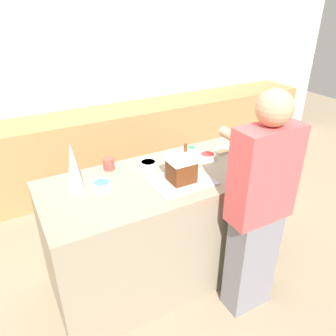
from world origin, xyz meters
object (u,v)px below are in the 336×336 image
candy_bowl_beside_tree (174,156)px  cookbook (224,149)px  mug (109,164)px  candy_bowl_far_left (102,185)px  candy_bowl_far_right (207,156)px  candy_bowl_center_rear (148,164)px  person (258,210)px  baking_tray (181,181)px  decorative_tree (73,168)px  gingerbread_house (181,167)px  candy_bowl_behind_tray (190,150)px

candy_bowl_beside_tree → cookbook: (0.46, -0.07, -0.02)m
candy_bowl_beside_tree → mug: mug is taller
candy_bowl_far_left → candy_bowl_far_right: bearing=1.7°
candy_bowl_center_rear → person: bearing=-59.8°
candy_bowl_far_right → cookbook: (0.22, 0.07, -0.01)m
baking_tray → decorative_tree: size_ratio=1.25×
decorative_tree → mug: (0.30, 0.19, -0.13)m
gingerbread_house → candy_bowl_behind_tray: (0.31, 0.37, -0.09)m
candy_bowl_beside_tree → candy_bowl_center_rear: 0.25m
decorative_tree → candy_bowl_beside_tree: 0.84m
candy_bowl_far_left → mug: 0.28m
candy_bowl_far_right → candy_bowl_behind_tray: 0.18m
decorative_tree → candy_bowl_beside_tree: (0.82, 0.11, -0.15)m
person → candy_bowl_center_rear: bearing=120.2°
decorative_tree → gingerbread_house: bearing=-19.1°
baking_tray → decorative_tree: 0.74m
cookbook → person: 0.78m
gingerbread_house → decorative_tree: (-0.69, 0.24, 0.06)m
candy_bowl_far_right → cookbook: size_ratio=0.63×
candy_bowl_beside_tree → person: person is taller
gingerbread_house → person: person is taller
candy_bowl_beside_tree → candy_bowl_far_right: bearing=-29.7°
cookbook → candy_bowl_far_left: bearing=-175.2°
candy_bowl_center_rear → candy_bowl_behind_tray: bearing=9.7°
gingerbread_house → decorative_tree: bearing=160.9°
candy_bowl_behind_tray → cookbook: (0.29, -0.10, -0.02)m
candy_bowl_beside_tree → mug: (-0.52, 0.08, 0.02)m
gingerbread_house → candy_bowl_center_rear: gingerbread_house is taller
candy_bowl_beside_tree → candy_bowl_behind_tray: 0.18m
decorative_tree → candy_bowl_center_rear: bearing=6.1°
candy_bowl_beside_tree → candy_bowl_center_rear: candy_bowl_center_rear is taller
mug → candy_bowl_far_right: bearing=-16.2°
gingerbread_house → mug: 0.58m
candy_bowl_behind_tray → cookbook: 0.30m
candy_bowl_beside_tree → cookbook: 0.47m
candy_bowl_center_rear → candy_bowl_far_left: candy_bowl_center_rear is taller
baking_tray → candy_bowl_far_left: 0.55m
candy_bowl_beside_tree → candy_bowl_far_left: 0.68m
candy_bowl_beside_tree → mug: 0.53m
decorative_tree → candy_bowl_center_rear: (0.57, 0.06, -0.14)m
cookbook → mug: bearing=171.2°
candy_bowl_beside_tree → baking_tray: bearing=-111.4°
candy_bowl_behind_tray → cookbook: bearing=-18.7°
decorative_tree → candy_bowl_center_rear: 0.59m
candy_bowl_far_left → cookbook: (1.12, 0.09, -0.02)m
candy_bowl_far_right → candy_bowl_center_rear: size_ratio=1.03×
candy_bowl_behind_tray → decorative_tree: bearing=-172.3°
candy_bowl_beside_tree → candy_bowl_far_right: candy_bowl_beside_tree is taller
candy_bowl_far_right → cookbook: candy_bowl_far_right is taller
mug → person: size_ratio=0.05×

